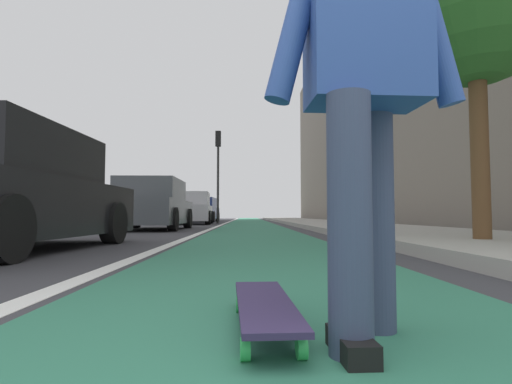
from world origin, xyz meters
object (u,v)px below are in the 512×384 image
(skater_person, at_px, (364,72))
(parked_car_end, at_px, (201,210))
(traffic_light, at_px, (218,160))
(skateboard, at_px, (264,306))
(parked_car_near, at_px, (5,193))
(parked_car_far, at_px, (190,209))
(parked_car_mid, at_px, (152,206))

(skater_person, bearing_deg, parked_car_end, 7.97)
(traffic_light, bearing_deg, skateboard, -175.27)
(parked_car_end, xyz_separation_m, traffic_light, (-3.96, -1.33, 2.57))
(parked_car_near, height_order, traffic_light, traffic_light)
(traffic_light, bearing_deg, skater_person, -174.30)
(parked_car_near, height_order, parked_car_end, parked_car_end)
(parked_car_far, bearing_deg, parked_car_mid, 178.72)
(parked_car_end, distance_m, traffic_light, 4.90)
(skateboard, distance_m, parked_car_mid, 10.76)
(parked_car_near, bearing_deg, traffic_light, -5.05)
(parked_car_mid, relative_size, parked_car_far, 1.00)
(parked_car_far, bearing_deg, parked_car_end, 1.95)
(skater_person, xyz_separation_m, traffic_light, (19.34, 1.93, 2.34))
(parked_car_far, height_order, parked_car_end, parked_car_end)
(skateboard, distance_m, traffic_light, 19.51)
(skater_person, bearing_deg, parked_car_mid, 17.01)
(parked_car_near, xyz_separation_m, parked_car_mid, (7.00, -0.12, 0.00))
(skater_person, xyz_separation_m, parked_car_far, (17.35, 3.06, -0.24))
(skater_person, distance_m, traffic_light, 19.57)
(parked_car_far, bearing_deg, parked_car_near, 178.87)
(parked_car_mid, bearing_deg, skater_person, -162.99)
(skateboard, distance_m, parked_car_near, 4.53)
(parked_car_end, bearing_deg, skateboard, -172.82)
(parked_car_mid, bearing_deg, traffic_light, -8.24)
(skateboard, height_order, parked_car_mid, parked_car_mid)
(skateboard, relative_size, parked_car_far, 0.20)
(skateboard, bearing_deg, parked_car_near, 41.68)
(skater_person, distance_m, parked_car_far, 17.62)
(skater_person, relative_size, parked_car_mid, 0.40)
(parked_car_near, xyz_separation_m, traffic_light, (15.83, -1.40, 2.57))
(skateboard, xyz_separation_m, skater_person, (-0.15, -0.35, 0.84))
(parked_car_near, distance_m, parked_car_end, 19.79)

